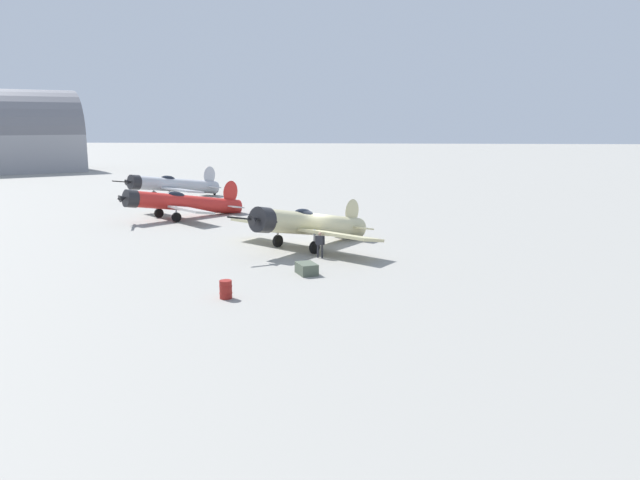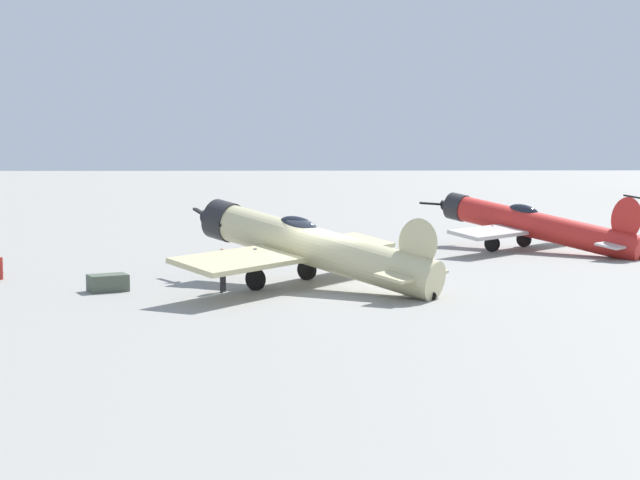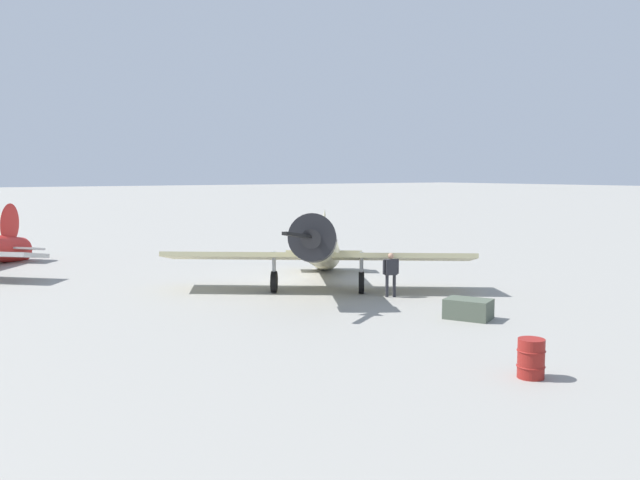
# 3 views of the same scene
# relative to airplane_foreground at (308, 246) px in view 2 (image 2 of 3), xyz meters

# --- Properties ---
(ground_plane) EXTENTS (400.00, 400.00, 0.00)m
(ground_plane) POSITION_rel_airplane_foreground_xyz_m (-0.32, -0.42, -1.54)
(ground_plane) COLOR gray
(airplane_foreground) EXTENTS (10.54, 9.77, 3.24)m
(airplane_foreground) POSITION_rel_airplane_foreground_xyz_m (0.00, 0.00, 0.00)
(airplane_foreground) COLOR beige
(airplane_foreground) RESTS_ON ground_plane
(airplane_mid_apron) EXTENTS (9.75, 10.17, 3.21)m
(airplane_mid_apron) POSITION_rel_airplane_foreground_xyz_m (12.00, -11.67, -0.21)
(airplane_mid_apron) COLOR red
(airplane_mid_apron) RESTS_ON ground_plane
(ground_crew_mechanic) EXTENTS (0.59, 0.33, 1.58)m
(ground_crew_mechanic) POSITION_rel_airplane_foreground_xyz_m (-1.02, 3.09, -0.58)
(ground_crew_mechanic) COLOR #2D2D33
(ground_crew_mechanic) RESTS_ON ground_plane
(equipment_crate) EXTENTS (1.41, 1.62, 0.61)m
(equipment_crate) POSITION_rel_airplane_foreground_xyz_m (-0.62, 7.26, -1.23)
(equipment_crate) COLOR #4C5647
(equipment_crate) RESTS_ON ground_plane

